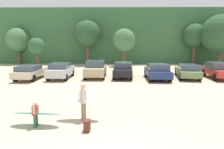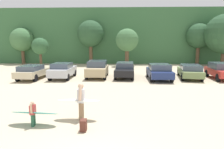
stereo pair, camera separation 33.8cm
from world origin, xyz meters
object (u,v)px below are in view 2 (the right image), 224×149
Objects in this scene: parked_car_silver at (63,70)px; backpack_dropped at (83,125)px; parked_car_red at (221,70)px; surfboard_teal at (34,113)px; parked_car_champagne at (33,71)px; parked_car_tan at (97,69)px; parked_car_navy at (159,71)px; person_child at (33,112)px; surfboard_white at (79,100)px; parked_car_olive_green at (190,71)px; person_adult at (81,99)px; parked_car_black at (125,69)px.

parked_car_silver is 9.00× the size of backpack_dropped.
surfboard_teal is at bearing 134.50° from parked_car_red.
parked_car_tan is at bearing -77.00° from parked_car_champagne.
parked_car_navy reaches higher than backpack_dropped.
surfboard_white is (1.73, 0.85, 0.28)m from person_child.
parked_car_silver reaches higher than parked_car_olive_green.
surfboard_teal is at bearing 166.46° from backpack_dropped.
parked_car_tan is 11.64m from parked_car_red.
surfboard_white is 1.90m from surfboard_teal.
surfboard_white is (6.28, -10.05, 0.16)m from parked_car_champagne.
parked_car_champagne is at bearing -69.02° from person_child.
parked_car_red is (14.87, 0.21, 0.03)m from parked_car_silver.
parked_car_tan is at bearing 93.61° from backpack_dropped.
parked_car_red reaches higher than surfboard_teal.
person_adult is 3.64× the size of backpack_dropped.
parked_car_olive_green is at bearing -90.47° from parked_car_black.
surfboard_teal is at bearing -169.31° from parked_car_silver.
surfboard_teal is at bearing 147.74° from parked_car_navy.
surfboard_teal is 2.21m from backpack_dropped.
person_adult reaches higher than parked_car_tan.
parked_car_navy is 11.53m from surfboard_white.
parked_car_olive_green is 2.34× the size of surfboard_teal.
parked_car_tan is 11.88m from surfboard_teal.
parked_car_champagne reaches higher than surfboard_teal.
parked_car_silver is at bearing 109.05° from backpack_dropped.
person_adult is (6.39, -10.04, 0.21)m from parked_car_champagne.
parked_car_navy is (9.06, -0.23, -0.02)m from parked_car_silver.
parked_car_navy is 2.04× the size of surfboard_teal.
parked_car_olive_green is 10.99× the size of backpack_dropped.
surfboard_white is at bearing -144.84° from parked_car_champagne.
parked_car_red is 15.47m from surfboard_white.
parked_car_silver is 0.97× the size of parked_car_red.
parked_car_black is at bearing -99.81° from surfboard_white.
parked_car_navy is at bearing -86.33° from parked_car_champagne.
parked_car_olive_green is (8.87, -0.21, -0.13)m from parked_car_tan.
person_adult is 0.12m from surfboard_white.
parked_car_navy is 13.15m from person_child.
person_adult reaches higher than surfboard_teal.
parked_car_black is at bearing 88.76° from parked_car_red.
parked_car_olive_green is at bearing -132.85° from person_child.
parked_car_champagne is 2.71m from parked_car_silver.
parked_car_red is at bearing -134.92° from surfboard_white.
parked_car_black is 4.56× the size of person_child.
parked_car_red is (8.93, -0.73, 0.04)m from parked_car_black.
parked_car_champagne is 11.75m from parked_car_navy.
parked_car_tan reaches higher than parked_car_red.
parked_car_champagne reaches higher than surfboard_white.
backpack_dropped is at bearing 102.22° from person_adult.
parked_car_navy is (5.83, -0.92, -0.09)m from parked_car_tan.
parked_car_black is at bearing 81.33° from backpack_dropped.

